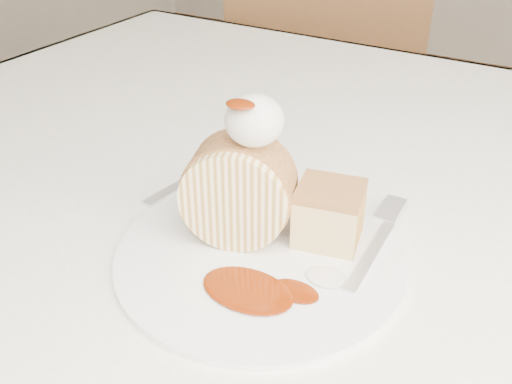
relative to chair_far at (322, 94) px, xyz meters
The scene contains 10 objects.
table 0.78m from the chair_far, 61.79° to the right, with size 1.40×0.90×0.75m.
chair_far is the anchor object (origin of this frame).
plate 0.98m from the chair_far, 69.44° to the right, with size 0.27×0.27×0.01m, color white.
roulade_slice 0.97m from the chair_far, 70.96° to the right, with size 0.10×0.10×0.05m, color #FFECB1.
cake_chunk 0.96m from the chair_far, 65.74° to the right, with size 0.06×0.05×0.05m, color #AD7941.
whipped_cream 0.99m from the chair_far, 70.03° to the right, with size 0.05×0.05×0.05m, color silver.
caramel_drizzle 1.01m from the chair_far, 70.56° to the right, with size 0.03×0.02×0.01m, color #691D04.
caramel_pool 1.03m from the chair_far, 69.52° to the right, with size 0.08×0.05×0.00m, color #691D04, non-canonical shape.
fork 0.97m from the chair_far, 63.32° to the right, with size 0.02×0.16×0.00m, color silver.
spoon 0.86m from the chair_far, 76.33° to the right, with size 0.03×0.18×0.00m, color silver.
Camera 1 is at (0.18, -0.38, 1.08)m, focal length 40.00 mm.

